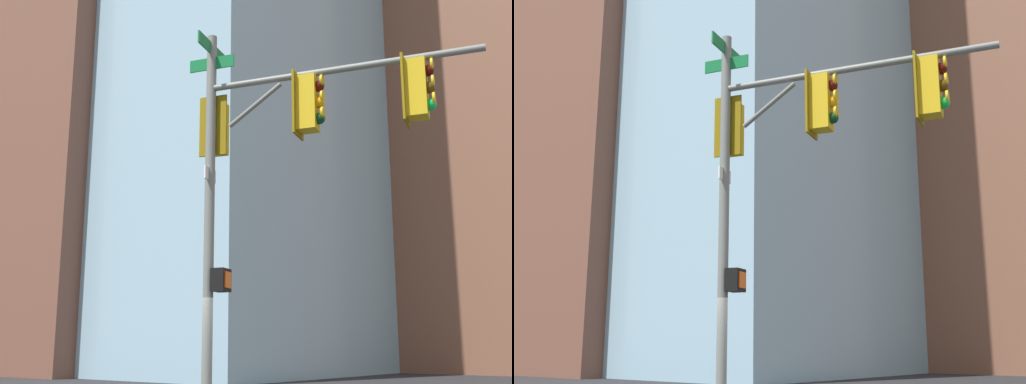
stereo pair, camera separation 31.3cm
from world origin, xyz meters
TOP-DOWN VIEW (x-y plane):
  - signal_pole_assembly at (1.13, 0.04)m, footprint 5.13×2.04m
  - building_brick_nearside at (-34.32, 20.88)m, footprint 26.74×19.16m
  - building_glass_tower at (-27.34, 27.63)m, footprint 33.30×30.02m
  - building_brick_farside at (-42.20, 26.75)m, footprint 20.26×16.59m

SIDE VIEW (x-z plane):
  - signal_pole_assembly at x=1.13m, z-range 1.42..8.87m
  - building_brick_nearside at x=-34.32m, z-range 0.00..44.95m
  - building_brick_farside at x=-42.20m, z-range 0.00..52.98m
  - building_glass_tower at x=-27.34m, z-range 0.00..56.22m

